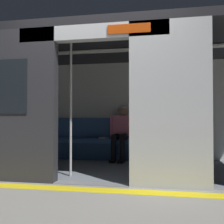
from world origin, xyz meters
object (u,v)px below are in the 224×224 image
Objects in this scene: train_car at (106,83)px; handbag at (143,135)px; bench_seat at (120,144)px; person_seated at (122,129)px; grab_pole_door at (71,107)px; book at (104,138)px.

handbag is (-0.56, -1.14, -0.97)m from train_car.
bench_seat is 0.33m from person_seated.
train_car is at bearing -115.47° from grab_pole_door.
train_car reaches higher than handbag.
train_car is at bearing 86.18° from bench_seat.
train_car is 29.09× the size of book.
train_car is 1.32m from person_seated.
grab_pole_door is at bearing 64.53° from train_car.
person_seated is at bearing 16.36° from handbag.
bench_seat is 2.05m from grab_pole_door.
bench_seat is at bearing -103.67° from grab_pole_door.
train_car is 5.44× the size of person_seated.
person_seated is at bearing -96.59° from train_car.
train_car is 1.00m from grab_pole_door.
handbag is at bearing -170.97° from bench_seat.
book is 2.00m from grab_pole_door.
book is at bearing -13.07° from person_seated.
person_seated is (-0.12, -1.01, -0.84)m from train_car.
book is at bearing 2.22° from handbag.
person_seated reaches higher than book.
person_seated is 0.47m from book.
handbag is at bearing -115.87° from grab_pole_door.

